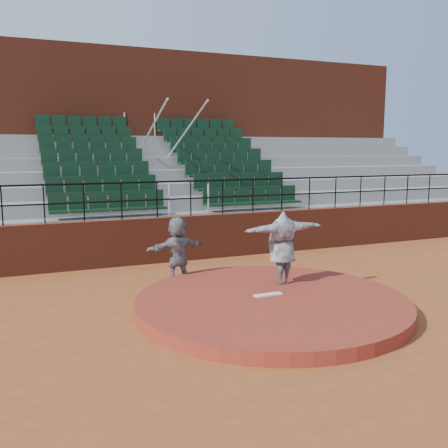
{
  "coord_description": "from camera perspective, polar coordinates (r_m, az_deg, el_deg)",
  "views": [
    {
      "loc": [
        -4.63,
        -8.61,
        3.23
      ],
      "look_at": [
        0.0,
        2.5,
        1.4
      ],
      "focal_mm": 40.0,
      "sensor_mm": 36.0,
      "label": 1
    }
  ],
  "objects": [
    {
      "name": "wall_railing",
      "position": [
        14.43,
        -3.83,
        3.85
      ],
      "size": [
        24.04,
        0.05,
        1.03
      ],
      "color": "black",
      "rests_on": "boundary_wall"
    },
    {
      "name": "pitcher",
      "position": [
        11.1,
        6.64,
        -2.7
      ],
      "size": [
        2.01,
        0.65,
        1.61
      ],
      "primitive_type": "imported",
      "rotation": [
        0.0,
        0.0,
        3.2
      ],
      "color": "black",
      "rests_on": "pitchers_mound"
    },
    {
      "name": "ground",
      "position": [
        10.3,
        5.44,
        -9.68
      ],
      "size": [
        90.0,
        90.0,
        0.0
      ],
      "primitive_type": "plane",
      "color": "#994C22",
      "rests_on": "ground"
    },
    {
      "name": "press_box_facade",
      "position": [
        21.71,
        -10.45,
        9.35
      ],
      "size": [
        24.0,
        3.0,
        7.1
      ],
      "primitive_type": "cube",
      "color": "maroon",
      "rests_on": "ground"
    },
    {
      "name": "seating_deck",
      "position": [
        17.96,
        -7.58,
        2.86
      ],
      "size": [
        24.0,
        5.97,
        4.63
      ],
      "color": "gray",
      "rests_on": "ground"
    },
    {
      "name": "pitching_rubber",
      "position": [
        10.34,
        5.07,
        -8.05
      ],
      "size": [
        0.6,
        0.15,
        0.03
      ],
      "primitive_type": "cube",
      "color": "white",
      "rests_on": "pitchers_mound"
    },
    {
      "name": "boundary_wall",
      "position": [
        14.61,
        -3.78,
        -1.55
      ],
      "size": [
        24.0,
        0.3,
        1.3
      ],
      "primitive_type": "cube",
      "color": "maroon",
      "rests_on": "ground"
    },
    {
      "name": "pitchers_mound",
      "position": [
        10.26,
        5.45,
        -9.02
      ],
      "size": [
        5.5,
        5.5,
        0.25
      ],
      "primitive_type": "cylinder",
      "color": "maroon",
      "rests_on": "ground"
    },
    {
      "name": "fielder",
      "position": [
        11.96,
        -5.34,
        -3.03
      ],
      "size": [
        1.58,
        0.79,
        1.63
      ],
      "primitive_type": "imported",
      "rotation": [
        0.0,
        0.0,
        3.35
      ],
      "color": "black",
      "rests_on": "ground"
    }
  ]
}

